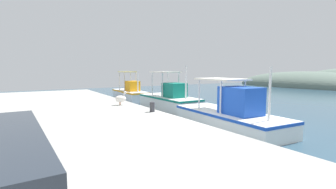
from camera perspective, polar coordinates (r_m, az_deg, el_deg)
name	(u,v)px	position (r m, az deg, el deg)	size (l,w,h in m)	color
quay_pier	(58,147)	(8.71, -24.27, -11.18)	(36.00, 10.00, 0.80)	#9E9E99
distant_hill_second	(305,86)	(48.17, 29.36, 1.67)	(25.83, 11.87, 5.17)	#596B60
fishing_boat_nearest	(130,93)	(22.88, -8.90, 0.25)	(5.43, 1.82, 2.75)	white
fishing_boat_second	(170,100)	(17.28, 0.36, -1.37)	(5.52, 2.04, 3.12)	white
fishing_boat_third	(230,115)	(12.27, 14.40, -4.67)	(6.42, 2.54, 2.99)	white
pelican	(121,98)	(14.55, -11.02, -0.88)	(0.37, 0.95, 0.82)	tan
mooring_bollard_nearest	(152,107)	(12.02, -3.72, -2.93)	(0.25, 0.25, 0.49)	#333338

